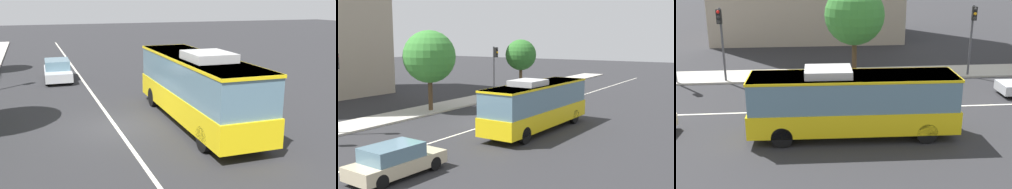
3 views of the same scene
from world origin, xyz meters
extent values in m
plane|color=#28282B|center=(0.00, 0.00, 0.00)|extent=(160.00, 160.00, 0.00)
cube|color=silver|center=(0.00, 0.00, 0.01)|extent=(76.00, 0.16, 0.01)
cube|color=yellow|center=(-0.64, -3.69, 0.98)|extent=(10.06, 2.74, 1.10)
cube|color=slate|center=(-0.64, -3.69, 2.31)|extent=(9.85, 2.66, 1.58)
cube|color=yellow|center=(-0.64, -3.69, 3.04)|extent=(9.96, 2.71, 0.12)
cube|color=#B2B2B2|center=(-1.84, -3.66, 3.28)|extent=(2.24, 1.85, 0.36)
cylinder|color=black|center=(2.78, -2.67, 0.50)|extent=(1.01, 0.32, 1.00)
cylinder|color=black|center=(2.73, -4.87, 0.50)|extent=(1.01, 0.32, 1.00)
cylinder|color=black|center=(-4.02, -2.51, 0.50)|extent=(1.01, 0.32, 1.00)
cylinder|color=black|center=(-4.07, -4.71, 0.50)|extent=(1.01, 0.32, 1.00)
cube|color=#B7BABF|center=(11.60, 1.64, 0.52)|extent=(4.55, 1.92, 0.60)
cube|color=slate|center=(11.85, 1.63, 1.14)|extent=(2.57, 1.73, 0.64)
cylinder|color=black|center=(10.08, 0.88, 0.32)|extent=(0.65, 0.24, 0.64)
cylinder|color=black|center=(10.12, 2.48, 0.32)|extent=(0.65, 0.24, 0.64)
cylinder|color=black|center=(13.07, 0.80, 0.32)|extent=(0.65, 0.24, 0.64)
cylinder|color=black|center=(13.12, 2.40, 0.32)|extent=(0.65, 0.24, 0.64)
camera|label=1|loc=(-16.27, 3.39, 5.56)|focal=40.84mm
camera|label=2|loc=(-23.88, -16.05, 6.12)|focal=43.36mm
camera|label=3|loc=(-2.85, -22.52, 8.37)|focal=44.53mm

